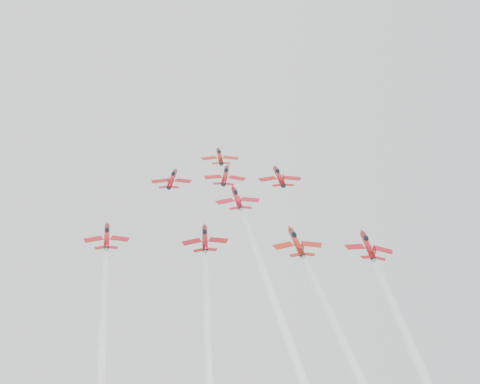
{
  "coord_description": "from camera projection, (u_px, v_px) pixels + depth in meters",
  "views": [
    {
      "loc": [
        -10.33,
        -127.93,
        119.74
      ],
      "look_at": [
        0.0,
        2.0,
        156.13
      ],
      "focal_mm": 45.0,
      "sensor_mm": 36.0,
      "label": 1
    }
  ],
  "objects": [
    {
      "name": "jet_row2_center",
      "position": [
        225.0,
        175.0,
        144.87
      ],
      "size": [
        10.12,
        12.21,
        9.99
      ],
      "rotation": [
        0.69,
        0.06,
        -0.11
      ],
      "color": "#A70F15"
    },
    {
      "name": "jet_lead",
      "position": [
        220.0,
        156.0,
        156.91
      ],
      "size": [
        9.83,
        11.85,
        9.69
      ],
      "rotation": [
        0.69,
        -0.05,
        0.02
      ],
      "color": "#9F1A0F"
    },
    {
      "name": "jet_row2_left",
      "position": [
        172.0,
        178.0,
        141.25
      ],
      "size": [
        9.59,
        11.57,
        9.46
      ],
      "rotation": [
        0.69,
        0.01,
        -0.13
      ],
      "color": "maroon"
    },
    {
      "name": "jet_row2_right",
      "position": [
        279.0,
        176.0,
        146.06
      ],
      "size": [
        10.52,
        12.69,
        10.37
      ],
      "rotation": [
        0.69,
        -0.06,
        0.02
      ],
      "color": "#A3100F"
    },
    {
      "name": "jet_center",
      "position": [
        255.0,
        331.0,
        89.05
      ],
      "size": [
        9.88,
        84.21,
        69.19
      ],
      "rotation": [
        0.69,
        -0.09,
        0.04
      ],
      "color": "#B21020"
    }
  ]
}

